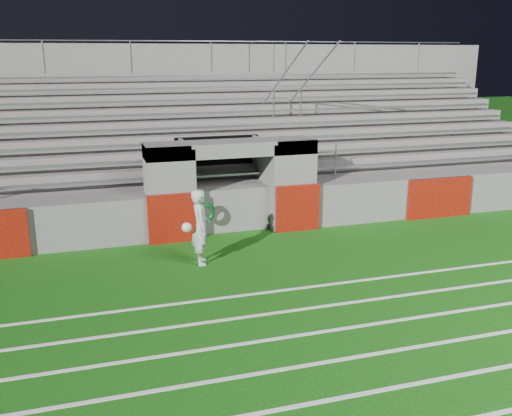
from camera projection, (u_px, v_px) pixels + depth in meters
name	position (u px, v px, depth m)	size (l,w,h in m)	color
ground	(271.00, 274.00, 13.23)	(90.00, 90.00, 0.00)	#124E0D
field_markings	(376.00, 391.00, 8.62)	(28.00, 8.09, 0.01)	white
stadium_structure	(199.00, 154.00, 20.19)	(26.00, 8.48, 5.42)	#615E5C
goalkeeper_with_ball	(200.00, 227.00, 13.66)	(0.73, 0.71, 1.84)	#B5BBBF
hose_coil	(205.00, 212.00, 15.47)	(0.54, 0.15, 0.57)	#0B3916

